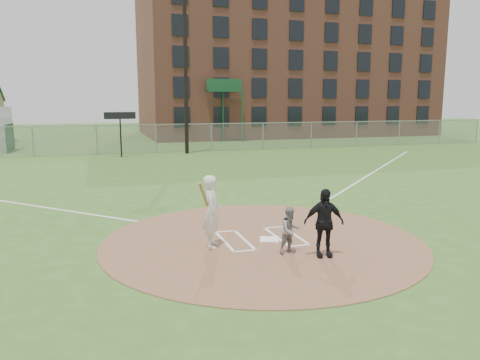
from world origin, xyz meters
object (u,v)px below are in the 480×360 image
object	(u,v)px
catcher	(290,230)
umpire	(324,223)
home_plate	(269,240)
batter_at_plate	(212,211)

from	to	relation	value
catcher	umpire	world-z (taller)	umpire
home_plate	batter_at_plate	xyz separation A→B (m)	(-1.56, -0.07, 0.90)
home_plate	umpire	distance (m)	1.92
catcher	umpire	distance (m)	0.83
catcher	batter_at_plate	size ratio (longest dim) A/B	0.62
catcher	batter_at_plate	bearing A→B (deg)	134.71
home_plate	catcher	xyz separation A→B (m)	(0.11, -1.13, 0.55)
umpire	batter_at_plate	xyz separation A→B (m)	(-2.31, 1.50, 0.10)
home_plate	catcher	world-z (taller)	catcher
catcher	home_plate	bearing A→B (deg)	82.42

